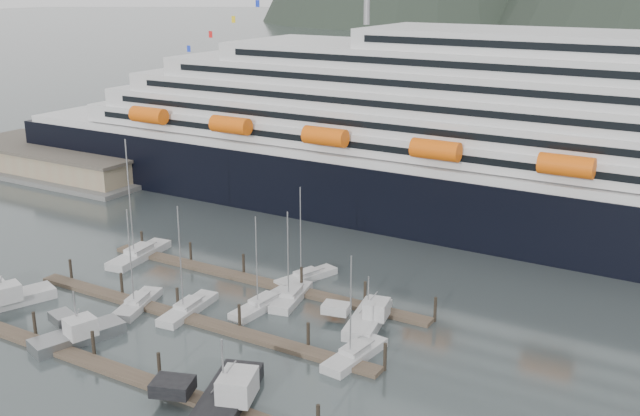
# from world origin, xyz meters

# --- Properties ---
(ground) EXTENTS (1600.00, 1600.00, 0.00)m
(ground) POSITION_xyz_m (0.00, 0.00, 0.00)
(ground) COLOR #3F4A4A
(ground) RESTS_ON ground
(cruise_ship) EXTENTS (210.00, 30.40, 50.30)m
(cruise_ship) POSITION_xyz_m (30.03, 54.94, 12.04)
(cruise_ship) COLOR black
(cruise_ship) RESTS_ON ground
(warehouse) EXTENTS (46.00, 20.00, 5.80)m
(warehouse) POSITION_xyz_m (-72.00, 42.00, 2.25)
(warehouse) COLOR #595956
(warehouse) RESTS_ON ground
(dock_near) EXTENTS (48.18, 2.28, 3.20)m
(dock_near) POSITION_xyz_m (-4.93, -9.95, 0.31)
(dock_near) COLOR #4F4032
(dock_near) RESTS_ON ground
(dock_mid) EXTENTS (48.18, 2.28, 3.20)m
(dock_mid) POSITION_xyz_m (-4.93, 3.05, 0.31)
(dock_mid) COLOR #4F4032
(dock_mid) RESTS_ON ground
(dock_far) EXTENTS (48.18, 2.28, 3.20)m
(dock_far) POSITION_xyz_m (-4.93, 16.05, 0.31)
(dock_far) COLOR #4F4032
(dock_far) RESTS_ON ground
(sailboat_a) EXTENTS (4.83, 8.87, 12.90)m
(sailboat_a) POSITION_xyz_m (-12.90, 2.51, 0.41)
(sailboat_a) COLOR #B6B6B6
(sailboat_a) RESTS_ON ground
(sailboat_b) EXTENTS (3.53, 9.70, 13.74)m
(sailboat_b) POSITION_xyz_m (-6.80, 4.48, 0.42)
(sailboat_b) COLOR #B6B6B6
(sailboat_b) RESTS_ON ground
(sailboat_d) EXTENTS (3.06, 10.23, 12.06)m
(sailboat_d) POSITION_xyz_m (-0.01, 10.11, 0.40)
(sailboat_d) COLOR #B6B6B6
(sailboat_d) RESTS_ON ground
(sailboat_e) EXTENTS (4.36, 11.64, 17.78)m
(sailboat_e) POSITION_xyz_m (-24.34, 14.70, 0.47)
(sailboat_e) COLOR #B6B6B6
(sailboat_e) RESTS_ON ground
(sailboat_f) EXTENTS (4.33, 9.12, 12.05)m
(sailboat_f) POSITION_xyz_m (1.75, 13.54, 0.41)
(sailboat_f) COLOR #B6B6B6
(sailboat_f) RESTS_ON ground
(sailboat_g) EXTENTS (4.96, 9.27, 13.08)m
(sailboat_g) POSITION_xyz_m (-0.09, 19.99, 0.40)
(sailboat_g) COLOR #B6B6B6
(sailboat_g) RESTS_ON ground
(sailboat_h) EXTENTS (3.42, 9.07, 12.10)m
(sailboat_h) POSITION_xyz_m (15.34, 4.59, 0.41)
(sailboat_h) COLOR #B6B6B6
(sailboat_h) RESTS_ON ground
(trawler_a) EXTENTS (9.86, 12.35, 6.55)m
(trawler_a) POSITION_xyz_m (-27.13, -5.45, 0.86)
(trawler_a) COLOR #B6B6B6
(trawler_a) RESTS_ON ground
(trawler_b) EXTENTS (8.45, 10.45, 6.42)m
(trawler_b) POSITION_xyz_m (-12.37, -7.19, 0.84)
(trawler_b) COLOR gray
(trawler_b) RESTS_ON ground
(trawler_d) EXTENTS (10.84, 13.52, 7.75)m
(trawler_d) POSITION_xyz_m (9.35, -9.70, 0.96)
(trawler_d) COLOR black
(trawler_d) RESTS_ON ground
(trawler_e) EXTENTS (8.02, 10.38, 6.42)m
(trawler_e) POSITION_xyz_m (12.67, 12.45, 0.84)
(trawler_e) COLOR #B6B6B6
(trawler_e) RESTS_ON ground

